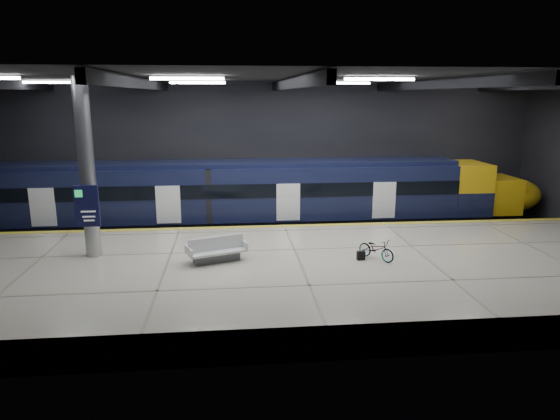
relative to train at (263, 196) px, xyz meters
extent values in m
plane|color=black|center=(0.87, -5.50, -2.06)|extent=(30.00, 30.00, 0.00)
cube|color=black|center=(0.87, 2.50, 1.94)|extent=(30.00, 0.10, 8.00)
cube|color=black|center=(0.87, -13.50, 1.94)|extent=(30.00, 0.10, 8.00)
cube|color=black|center=(0.87, -5.50, 5.94)|extent=(30.00, 16.00, 0.10)
cube|color=black|center=(-5.13, -5.50, 5.69)|extent=(0.25, 16.00, 0.40)
cube|color=black|center=(0.87, -5.50, 5.69)|extent=(0.25, 16.00, 0.40)
cube|color=black|center=(6.87, -5.50, 5.69)|extent=(0.25, 16.00, 0.40)
cube|color=white|center=(-3.13, -7.50, 5.82)|extent=(2.60, 0.18, 0.10)
cube|color=white|center=(3.87, -7.50, 5.82)|extent=(2.60, 0.18, 0.10)
cube|color=white|center=(10.87, -7.50, 5.82)|extent=(2.60, 0.18, 0.10)
cube|color=white|center=(-10.13, -1.50, 5.82)|extent=(2.60, 0.18, 0.10)
cube|color=white|center=(-3.13, -1.50, 5.82)|extent=(2.60, 0.18, 0.10)
cube|color=white|center=(3.87, -1.50, 5.82)|extent=(2.60, 0.18, 0.10)
cube|color=white|center=(10.87, -1.50, 5.82)|extent=(2.60, 0.18, 0.10)
cube|color=beige|center=(0.87, -8.00, -1.51)|extent=(30.00, 11.00, 1.10)
cube|color=gold|center=(0.87, -2.75, -0.95)|extent=(30.00, 0.40, 0.01)
cube|color=gray|center=(0.87, -0.72, -1.98)|extent=(30.00, 0.08, 0.16)
cube|color=gray|center=(0.87, 0.72, -1.98)|extent=(30.00, 0.08, 0.16)
cube|color=black|center=(-1.80, 0.00, -1.51)|extent=(24.00, 2.58, 0.80)
cube|color=black|center=(-1.80, 0.00, 0.27)|extent=(24.00, 2.80, 2.75)
cube|color=black|center=(-1.80, 0.00, 1.76)|extent=(24.00, 2.30, 0.24)
cube|color=black|center=(-1.80, -1.41, 0.54)|extent=(24.00, 0.04, 0.70)
cube|color=white|center=(1.20, -1.41, -0.06)|extent=(1.20, 0.05, 1.90)
cube|color=gold|center=(11.20, 0.00, 0.27)|extent=(2.00, 2.80, 2.75)
ellipsoid|color=gold|center=(13.80, 0.00, -0.21)|extent=(3.60, 2.52, 1.90)
cube|color=black|center=(11.50, 0.00, 0.44)|extent=(1.60, 2.38, 0.80)
cube|color=#595B60|center=(-2.27, -7.71, -0.80)|extent=(1.81, 1.10, 0.32)
cube|color=silver|center=(-2.27, -7.71, -0.55)|extent=(2.34, 1.60, 0.09)
cube|color=silver|center=(-2.27, -7.71, -0.25)|extent=(2.06, 0.82, 0.54)
cube|color=silver|center=(-3.29, -8.08, -0.42)|extent=(0.38, 0.88, 0.32)
cube|color=silver|center=(-1.26, -7.34, -0.42)|extent=(0.38, 0.88, 0.32)
imported|color=#99999E|center=(3.86, -8.08, -0.54)|extent=(1.43, 1.62, 0.84)
cube|color=black|center=(3.26, -8.08, -0.78)|extent=(0.32, 0.22, 0.35)
cylinder|color=#9EA0A5|center=(-7.13, -6.50, 2.49)|extent=(0.60, 0.60, 6.90)
cube|color=#0E0F34|center=(-7.13, -6.92, 1.14)|extent=(0.90, 0.12, 1.60)
camera|label=1|loc=(-1.65, -26.01, 5.25)|focal=32.00mm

